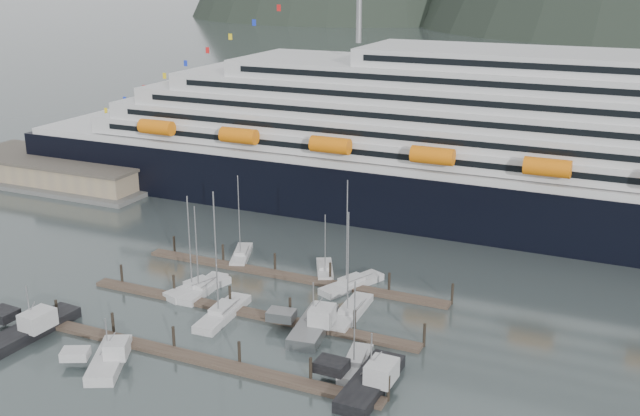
# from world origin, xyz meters

# --- Properties ---
(ground) EXTENTS (1600.00, 1600.00, 0.00)m
(ground) POSITION_xyz_m (0.00, 0.00, 0.00)
(ground) COLOR #465352
(ground) RESTS_ON ground
(cruise_ship) EXTENTS (210.00, 30.40, 50.30)m
(cruise_ship) POSITION_xyz_m (30.03, 54.94, 12.04)
(cruise_ship) COLOR black
(cruise_ship) RESTS_ON ground
(warehouse) EXTENTS (46.00, 20.00, 5.80)m
(warehouse) POSITION_xyz_m (-72.00, 42.00, 2.25)
(warehouse) COLOR #595956
(warehouse) RESTS_ON ground
(dock_near) EXTENTS (48.18, 2.28, 3.20)m
(dock_near) POSITION_xyz_m (-4.93, -9.95, 0.31)
(dock_near) COLOR #46372D
(dock_near) RESTS_ON ground
(dock_mid) EXTENTS (48.18, 2.28, 3.20)m
(dock_mid) POSITION_xyz_m (-4.93, 3.05, 0.31)
(dock_mid) COLOR #46372D
(dock_mid) RESTS_ON ground
(dock_far) EXTENTS (48.18, 2.28, 3.20)m
(dock_far) POSITION_xyz_m (-4.93, 16.05, 0.31)
(dock_far) COLOR #46372D
(dock_far) RESTS_ON ground
(sailboat_a) EXTENTS (5.90, 10.32, 14.79)m
(sailboat_a) POSITION_xyz_m (-14.71, 6.49, 0.44)
(sailboat_a) COLOR beige
(sailboat_a) RESTS_ON ground
(sailboat_b) EXTENTS (3.57, 11.28, 17.95)m
(sailboat_b) POSITION_xyz_m (-7.22, 0.90, 0.47)
(sailboat_b) COLOR beige
(sailboat_b) RESTS_ON ground
(sailboat_c) EXTENTS (3.06, 10.15, 13.43)m
(sailboat_c) POSITION_xyz_m (-13.99, 6.58, 0.43)
(sailboat_c) COLOR beige
(sailboat_c) RESTS_ON ground
(sailboat_d) EXTENTS (3.17, 11.45, 15.16)m
(sailboat_d) POSITION_xyz_m (7.84, 8.02, 0.43)
(sailboat_d) COLOR beige
(sailboat_d) RESTS_ON ground
(sailboat_e) EXTENTS (5.50, 9.34, 14.06)m
(sailboat_e) POSITION_xyz_m (-15.47, 19.99, 0.42)
(sailboat_e) COLOR beige
(sailboat_e) RESTS_ON ground
(sailboat_f) EXTENTS (5.54, 8.06, 9.76)m
(sailboat_f) POSITION_xyz_m (-1.13, 20.00, 0.38)
(sailboat_f) COLOR beige
(sailboat_f) RESTS_ON ground
(sailboat_g) EXTENTS (6.75, 10.81, 16.54)m
(sailboat_g) POSITION_xyz_m (4.54, 16.69, 0.44)
(sailboat_g) COLOR beige
(sailboat_g) RESTS_ON ground
(sailboat_h) EXTENTS (3.76, 8.81, 11.45)m
(sailboat_h) POSITION_xyz_m (13.32, -3.93, 0.40)
(sailboat_h) COLOR beige
(sailboat_h) RESTS_ON ground
(trawler_a) EXTENTS (9.61, 13.30, 7.20)m
(trawler_a) POSITION_xyz_m (-26.52, -12.98, 0.91)
(trawler_a) COLOR black
(trawler_a) RESTS_ON ground
(trawler_b) EXTENTS (8.88, 10.35, 6.42)m
(trawler_b) POSITION_xyz_m (-12.81, -15.05, 0.84)
(trawler_b) COLOR beige
(trawler_b) RESTS_ON ground
(trawler_d) EXTENTS (9.10, 12.32, 7.31)m
(trawler_d) POSITION_xyz_m (16.31, -7.36, 0.92)
(trawler_d) COLOR black
(trawler_d) RESTS_ON ground
(trawler_e) EXTENTS (8.83, 11.57, 7.27)m
(trawler_e) POSITION_xyz_m (5.06, 2.22, 0.92)
(trawler_e) COLOR gray
(trawler_e) RESTS_ON ground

